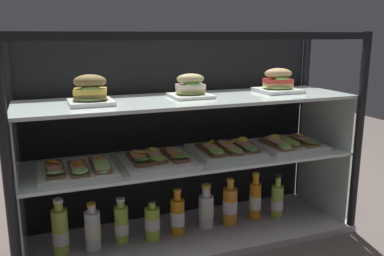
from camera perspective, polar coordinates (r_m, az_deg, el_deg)
The scene contains 23 objects.
ground_plane at distance 2.03m, azimuth 0.00°, elevation -15.18°, with size 6.00×6.00×0.02m, color #5C504B.
case_base_deck at distance 2.01m, azimuth 0.00°, elevation -14.51°, with size 1.54×0.47×0.03m, color #BCB4BD.
case_frame at distance 1.95m, azimuth -1.33°, elevation 0.44°, with size 1.54×0.47×0.96m.
riser_lower_tier at distance 1.93m, azimuth 0.00°, elevation -9.44°, with size 1.46×0.39×0.35m.
shelf_lower_glass at distance 1.87m, azimuth 0.00°, elevation -4.26°, with size 1.48×0.41×0.01m, color silver.
riser_upper_tier at distance 1.84m, azimuth 0.00°, elevation -0.21°, with size 1.46×0.39×0.26m.
shelf_upper_glass at distance 1.81m, azimuth 0.00°, elevation 3.97°, with size 1.48×0.41×0.01m, color silver.
plated_roll_sandwich_near_right_corner at distance 1.68m, azimuth -13.90°, elevation 4.77°, with size 0.17×0.17×0.12m.
plated_roll_sandwich_far_left at distance 1.82m, azimuth -0.20°, elevation 5.54°, with size 0.17×0.17×0.11m.
plated_roll_sandwich_mid_right at distance 2.03m, azimuth 11.82°, elevation 6.09°, with size 0.19×0.19×0.12m.
open_sandwich_tray_near_left_corner at distance 1.73m, azimuth -15.53°, elevation -5.35°, with size 0.31×0.29×0.06m.
open_sandwich_tray_near_right_corner at distance 1.80m, azimuth -4.94°, elevation -4.15°, with size 0.31×0.29×0.06m.
open_sandwich_tray_far_right at distance 1.94m, azimuth 4.82°, elevation -2.85°, with size 0.31×0.29×0.06m.
open_sandwich_tray_left_of_center at distance 2.08m, azimuth 13.12°, elevation -2.04°, with size 0.31×0.29×0.07m.
juice_bottle_back_center at distance 1.87m, azimuth -17.79°, elevation -13.47°, with size 0.07×0.07×0.24m.
juice_bottle_front_second at distance 1.87m, azimuth -13.61°, elevation -13.48°, with size 0.07×0.07×0.21m.
juice_bottle_front_middle at distance 1.91m, azimuth -9.75°, elevation -12.97°, with size 0.06×0.06×0.21m.
juice_bottle_front_right_end at distance 1.91m, azimuth -5.52°, elevation -12.93°, with size 0.07×0.07×0.19m.
juice_bottle_tucked_behind at distance 1.95m, azimuth -2.03°, elevation -12.08°, with size 0.07×0.07×0.22m.
juice_bottle_back_left at distance 2.01m, azimuth 1.97°, elevation -11.22°, with size 0.07×0.07×0.21m.
juice_bottle_front_left_end at distance 2.05m, azimuth 5.29°, elevation -10.61°, with size 0.07×0.07×0.23m.
juice_bottle_back_right at distance 2.12m, azimuth 8.73°, elevation -9.82°, with size 0.06×0.06×0.24m.
juice_bottle_front_fourth at distance 2.17m, azimuth 11.75°, elevation -9.84°, with size 0.06×0.06×0.22m.
Camera 1 is at (-0.64, -1.67, 0.94)m, focal length 38.48 mm.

